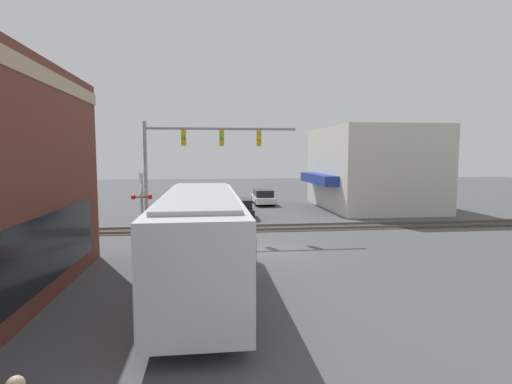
# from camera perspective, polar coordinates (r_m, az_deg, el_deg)

# --- Properties ---
(ground_plane) EXTENTS (120.00, 120.00, 0.00)m
(ground_plane) POSITION_cam_1_polar(r_m,az_deg,el_deg) (19.43, 0.79, -8.49)
(ground_plane) COLOR #4C4C4F
(shop_building) EXTENTS (11.63, 9.69, 6.98)m
(shop_building) POSITION_cam_1_polar(r_m,az_deg,el_deg) (36.51, 16.14, 3.28)
(shop_building) COLOR beige
(shop_building) RESTS_ON ground
(city_bus) EXTENTS (10.81, 2.59, 3.37)m
(city_bus) POSITION_cam_1_polar(r_m,az_deg,el_deg) (13.86, -7.95, -6.29)
(city_bus) COLOR silver
(city_bus) RESTS_ON ground
(traffic_signal_gantry) EXTENTS (0.42, 8.87, 6.57)m
(traffic_signal_gantry) POSITION_cam_1_polar(r_m,az_deg,el_deg) (23.58, -8.78, 6.01)
(traffic_signal_gantry) COLOR gray
(traffic_signal_gantry) RESTS_ON ground
(crossing_signal) EXTENTS (1.41, 1.18, 3.81)m
(crossing_signal) POSITION_cam_1_polar(r_m,az_deg,el_deg) (23.18, -16.00, -0.69)
(crossing_signal) COLOR gray
(crossing_signal) RESTS_ON ground
(rail_track_near) EXTENTS (2.60, 60.00, 0.15)m
(rail_track_near) POSITION_cam_1_polar(r_m,az_deg,el_deg) (25.25, -1.02, -5.21)
(rail_track_near) COLOR #332D28
(rail_track_near) RESTS_ON ground
(parked_car_black) EXTENTS (4.63, 1.82, 1.38)m
(parked_car_black) POSITION_cam_1_polar(r_m,az_deg,el_deg) (30.08, -2.37, -2.33)
(parked_car_black) COLOR black
(parked_car_black) RESTS_ON ground
(parked_car_white) EXTENTS (4.81, 1.82, 1.41)m
(parked_car_white) POSITION_cam_1_polar(r_m,az_deg,el_deg) (37.62, 1.01, -0.77)
(parked_car_white) COLOR silver
(parked_car_white) RESTS_ON ground
(pedestrian_near_bus) EXTENTS (0.34, 0.34, 1.69)m
(pedestrian_near_bus) POSITION_cam_1_polar(r_m,az_deg,el_deg) (14.49, -1.06, -9.76)
(pedestrian_near_bus) COLOR #473828
(pedestrian_near_bus) RESTS_ON ground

